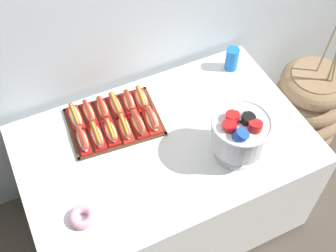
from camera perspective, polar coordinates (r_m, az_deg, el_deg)
ground_plane at (r=2.89m, az=-0.30°, el=-11.21°), size 10.00×10.00×0.00m
buffet_table at (r=2.54m, az=-0.34°, el=-7.06°), size 1.50×0.95×0.77m
floor_vase at (r=3.17m, az=17.79°, el=2.47°), size 0.52×0.52×1.18m
serving_tray at (r=2.33m, az=-7.14°, el=0.53°), size 0.51×0.40×0.01m
hot_dog_0 at (r=2.24m, az=-11.23°, el=-1.82°), size 0.07×0.18×0.06m
hot_dog_1 at (r=2.24m, az=-9.38°, el=-1.30°), size 0.07×0.18×0.06m
hot_dog_2 at (r=2.25m, az=-7.55°, el=-0.77°), size 0.08×0.16×0.06m
hot_dog_3 at (r=2.26m, az=-5.73°, el=-0.22°), size 0.08×0.18×0.06m
hot_dog_4 at (r=2.27m, az=-3.92°, el=0.27°), size 0.07×0.17×0.06m
hot_dog_5 at (r=2.28m, az=-2.14°, el=0.80°), size 0.09×0.18×0.06m
hot_dog_6 at (r=2.35m, az=-12.15°, el=1.19°), size 0.07×0.18×0.06m
hot_dog_7 at (r=2.35m, az=-10.40°, el=1.73°), size 0.06×0.17×0.06m
hot_dog_8 at (r=2.35m, az=-8.65°, el=2.23°), size 0.08×0.17×0.06m
hot_dog_9 at (r=2.36m, az=-6.90°, el=2.72°), size 0.07×0.18×0.06m
hot_dog_10 at (r=2.37m, az=-5.16°, el=3.19°), size 0.08×0.16×0.06m
hot_dog_11 at (r=2.39m, az=-3.44°, el=3.66°), size 0.09×0.17×0.06m
punch_bowl at (r=2.08m, az=9.45°, el=-0.82°), size 0.29×0.29×0.30m
cup_stack at (r=2.58m, az=8.44°, el=8.76°), size 0.08×0.08×0.14m
donut at (r=2.03m, az=-11.20°, el=-11.69°), size 0.12×0.12×0.04m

